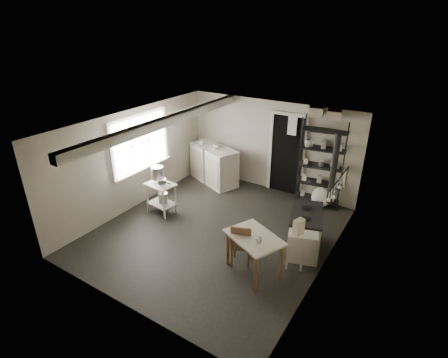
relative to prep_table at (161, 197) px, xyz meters
The scene contains 31 objects.
floor 1.55m from the prep_table, ahead, with size 5.00×5.00×0.00m, color black.
ceiling 2.42m from the prep_table, ahead, with size 5.00×5.00×0.00m, color silver.
wall_back 3.01m from the prep_table, 58.96° to the left, with size 4.50×0.02×2.30m, color #B5AC9A.
wall_front 3.02m from the prep_table, 59.05° to the right, with size 4.50×0.02×2.30m, color #B5AC9A.
wall_left 1.06m from the prep_table, behind, with size 0.02×5.00×2.30m, color #B5AC9A.
wall_right 3.83m from the prep_table, ahead, with size 0.02×5.00×2.30m, color #B5AC9A.
window 1.33m from the prep_table, 164.77° to the left, with size 0.12×1.76×1.28m, color beige, non-canonical shape.
doorway 3.20m from the prep_table, 51.63° to the left, with size 0.96×0.10×2.08m, color beige, non-canonical shape.
ceiling_beam 1.83m from the prep_table, ahead, with size 0.18×5.00×0.18m, color beige, non-canonical shape.
wallpaper_panel 3.82m from the prep_table, ahead, with size 0.01×5.00×2.30m, color beige, non-canonical shape.
utensil_rail 3.91m from the prep_table, ahead, with size 0.06×1.20×0.44m, color silver, non-canonical shape.
prep_table is the anchor object (origin of this frame).
stockpot 0.55m from the prep_table, 152.83° to the left, with size 0.28×0.28×0.30m, color silver.
saucepan 0.48m from the prep_table, 31.66° to the right, with size 0.20×0.20×0.11m, color silver.
bucket 0.06m from the prep_table, ahead, with size 0.21×0.21×0.23m, color silver.
base_cabinets 2.03m from the prep_table, 87.72° to the left, with size 1.52×0.65×1.00m, color silver, non-canonical shape.
mixing_bowl 2.01m from the prep_table, 85.21° to the left, with size 0.29×0.29×0.07m, color white.
counter_cup 2.07m from the prep_table, 98.69° to the left, with size 0.13×0.13×0.10m, color white.
shelf_rack 3.73m from the prep_table, 38.58° to the left, with size 1.01×0.39×2.12m, color black, non-canonical shape.
shelf_jar 3.60m from the prep_table, 41.70° to the left, with size 0.09×0.09×0.21m, color white.
storage_box_a 3.83m from the prep_table, 40.83° to the left, with size 0.31×0.27×0.21m, color beige.
storage_box_b 4.11m from the prep_table, 36.92° to the left, with size 0.29×0.27×0.19m, color beige.
stove 3.29m from the prep_table, ahead, with size 0.57×1.03×0.81m, color silver, non-canonical shape.
stovepipe 3.81m from the prep_table, 13.16° to the left, with size 0.10×0.10×1.33m, color black, non-canonical shape.
side_ledge 3.46m from the prep_table, ahead, with size 0.51×0.27×0.78m, color beige, non-canonical shape.
oats_box 3.44m from the prep_table, ahead, with size 0.11×0.19×0.28m, color beige.
work_table 2.84m from the prep_table, 14.55° to the right, with size 0.96×0.67×0.73m, color beige, non-canonical shape.
table_cup 3.04m from the prep_table, 15.97° to the right, with size 0.10×0.10×0.10m, color white.
chair 2.54m from the prep_table, 14.13° to the right, with size 0.36×0.37×0.87m, color brown, non-canonical shape.
flour_sack 3.71m from the prep_table, 35.96° to the left, with size 0.43×0.36×0.51m, color silver.
floor_crock 3.25m from the prep_table, ahead, with size 0.12×0.12×0.15m, color white.
Camera 1 is at (3.46, -5.16, 4.11)m, focal length 28.00 mm.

